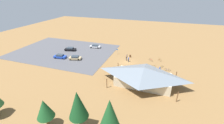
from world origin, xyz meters
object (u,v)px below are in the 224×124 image
Objects in this scene: bicycle_orange_front_row at (160,60)px; bicycle_blue_yard_left at (168,70)px; visitor_crossing_yard at (129,59)px; bicycle_red_by_bin at (151,60)px; car_black_second_row at (70,49)px; visitor_by_pavilion at (160,69)px; pine_far_east at (44,109)px; bicycle_purple_lone_west at (127,56)px; car_blue_by_curb at (60,56)px; bicycle_teal_yard_front at (154,66)px; car_silver_front_row at (95,46)px; visitor_at_bikes at (127,58)px; bicycle_yellow_edge_north at (161,67)px; bicycle_white_near_porch at (152,69)px; trash_bin at (130,56)px; bike_pavilion at (143,75)px; car_tan_mid_lot at (75,58)px; pine_midwest at (78,105)px; lot_sign at (117,51)px; pine_mideast at (110,114)px.

bicycle_orange_front_row reaches higher than bicycle_blue_yard_left.
bicycle_red_by_bin is at bearing -157.32° from visitor_crossing_yard.
visitor_by_pavilion is (-35.20, 6.55, 0.17)m from car_black_second_row.
bicycle_purple_lone_west is (-5.52, -35.64, -3.74)m from pine_far_east.
car_blue_by_curb is 24.49m from visitor_crossing_yard.
car_silver_front_row is at bearing -22.56° from bicycle_teal_yard_front.
visitor_at_bikes is at bearing 175.62° from car_black_second_row.
pine_far_east is at bearing 59.36° from bicycle_yellow_edge_north.
trash_bin is at bearing -40.73° from bicycle_white_near_porch.
bicycle_blue_yard_left is 0.38× the size of car_blue_by_curb.
bike_pavilion reaches higher than bicycle_white_near_porch.
car_black_second_row is (23.07, 1.18, 0.37)m from bicycle_purple_lone_west.
car_blue_by_curb is 34.50m from visitor_by_pavilion.
car_black_second_row is at bearing -6.37° from bicycle_yellow_edge_north.
car_tan_mid_lot is at bearing -173.45° from car_blue_by_curb.
pine_far_east reaches higher than bicycle_white_near_porch.
bicycle_yellow_edge_north is (-12.40, -28.95, -4.97)m from pine_midwest.
visitor_crossing_yard is 1.01× the size of visitor_at_bikes.
pine_midwest is 4.52× the size of visitor_at_bikes.
lot_sign is 17.83m from bicycle_yellow_edge_north.
bicycle_white_near_porch is (-8.66, 7.46, -0.08)m from trash_bin.
car_tan_mid_lot is (29.11, 3.08, 0.35)m from bicycle_yellow_edge_north.
car_tan_mid_lot reaches higher than car_silver_front_row.
bike_pavilion is 31.57m from car_blue_by_curb.
pine_mideast is (-5.81, 0.64, 0.31)m from pine_midwest.
bike_pavilion is 9.89× the size of bicycle_purple_lone_west.
bicycle_purple_lone_west is at bearing -22.37° from bicycle_yellow_edge_north.
bicycle_orange_front_row is at bearing -101.84° from bike_pavilion.
pine_midwest reaches higher than visitor_at_bikes.
car_black_second_row is at bearing -84.68° from car_blue_by_curb.
visitor_at_bikes reaches higher than trash_bin.
bicycle_teal_yard_front is 0.89× the size of visitor_by_pavilion.
bicycle_blue_yard_left is 1.00× the size of bicycle_purple_lone_west.
bicycle_purple_lone_west is at bearing -89.76° from pine_midwest.
bicycle_purple_lone_west is at bearing -35.91° from bicycle_white_near_porch.
pine_far_east is 34.35m from bicycle_teal_yard_front.
bicycle_yellow_edge_north is (-0.79, 5.40, 0.01)m from bicycle_orange_front_row.
lot_sign reaches higher than bicycle_yellow_edge_north.
lot_sign is 0.28× the size of pine_midwest.
visitor_by_pavilion reaches higher than car_black_second_row.
trash_bin reaches higher than bicycle_teal_yard_front.
trash_bin is 10.46m from bicycle_orange_front_row.
pine_far_east is at bearing 77.42° from visitor_crossing_yard.
car_blue_by_curb reaches higher than bicycle_white_near_porch.
visitor_at_bikes is (11.81, -2.15, 0.54)m from bicycle_yellow_edge_north.
bicycle_purple_lone_west is 0.38× the size of car_tan_mid_lot.
bicycle_orange_front_row is 0.78× the size of visitor_at_bikes.
bicycle_purple_lone_west is 0.99× the size of visitor_by_pavilion.
bicycle_purple_lone_west is (0.14, -34.11, -4.99)m from pine_midwest.
bicycle_blue_yard_left is at bearing -117.23° from pine_midwest.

